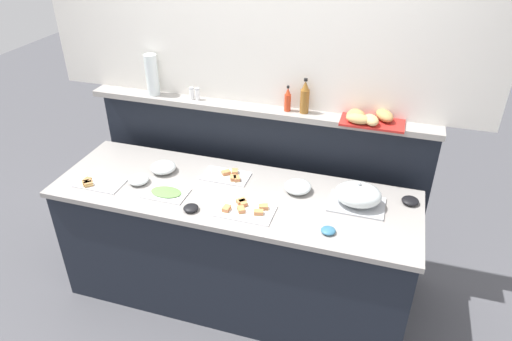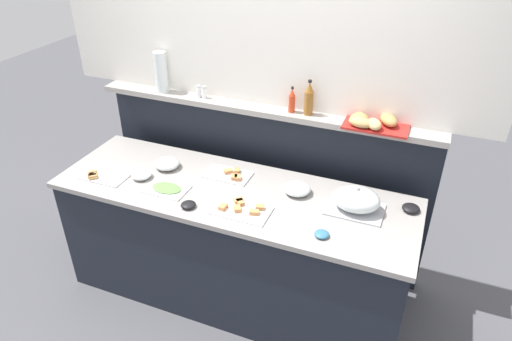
{
  "view_description": "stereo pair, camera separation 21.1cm",
  "coord_description": "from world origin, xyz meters",
  "px_view_note": "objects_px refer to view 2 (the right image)",
  "views": [
    {
      "loc": [
        0.88,
        -2.33,
        2.57
      ],
      "look_at": [
        0.12,
        0.1,
        1.03
      ],
      "focal_mm": 32.7,
      "sensor_mm": 36.0,
      "label": 1
    },
    {
      "loc": [
        1.08,
        -2.26,
        2.57
      ],
      "look_at": [
        0.12,
        0.1,
        1.03
      ],
      "focal_mm": 32.7,
      "sensor_mm": 36.0,
      "label": 2
    }
  ],
  "objects_px": {
    "salt_shaker": "(199,91)",
    "pepper_shaker": "(204,92)",
    "condiment_bowl_dark": "(322,234)",
    "sandwich_platter_front": "(103,176)",
    "sandwich_platter_rear": "(241,209)",
    "cold_cuts_platter": "(167,189)",
    "serving_cloche": "(356,200)",
    "glass_bowl_large": "(167,164)",
    "glass_bowl_small": "(142,175)",
    "condiment_bowl_teal": "(411,208)",
    "bread_basket": "(372,122)",
    "water_carafe": "(161,72)",
    "glass_bowl_medium": "(297,189)",
    "condiment_bowl_cream": "(188,205)",
    "vinegar_bottle_amber": "(309,99)",
    "hot_sauce_bottle": "(292,101)",
    "sandwich_platter_side": "(229,175)"
  },
  "relations": [
    {
      "from": "condiment_bowl_dark",
      "to": "pepper_shaker",
      "type": "height_order",
      "value": "pepper_shaker"
    },
    {
      "from": "condiment_bowl_dark",
      "to": "condiment_bowl_teal",
      "type": "bearing_deg",
      "value": 45.16
    },
    {
      "from": "sandwich_platter_side",
      "to": "glass_bowl_large",
      "type": "bearing_deg",
      "value": -171.95
    },
    {
      "from": "sandwich_platter_side",
      "to": "cold_cuts_platter",
      "type": "distance_m",
      "value": 0.43
    },
    {
      "from": "sandwich_platter_side",
      "to": "hot_sauce_bottle",
      "type": "distance_m",
      "value": 0.65
    },
    {
      "from": "cold_cuts_platter",
      "to": "glass_bowl_medium",
      "type": "xyz_separation_m",
      "value": [
        0.79,
        0.28,
        0.02
      ]
    },
    {
      "from": "serving_cloche",
      "to": "condiment_bowl_dark",
      "type": "relative_size",
      "value": 4.05
    },
    {
      "from": "condiment_bowl_teal",
      "to": "water_carafe",
      "type": "relative_size",
      "value": 0.36
    },
    {
      "from": "glass_bowl_large",
      "to": "condiment_bowl_teal",
      "type": "height_order",
      "value": "glass_bowl_large"
    },
    {
      "from": "glass_bowl_small",
      "to": "water_carafe",
      "type": "distance_m",
      "value": 0.77
    },
    {
      "from": "condiment_bowl_teal",
      "to": "pepper_shaker",
      "type": "relative_size",
      "value": 1.21
    },
    {
      "from": "condiment_bowl_dark",
      "to": "salt_shaker",
      "type": "xyz_separation_m",
      "value": [
        -1.12,
        0.71,
        0.42
      ]
    },
    {
      "from": "vinegar_bottle_amber",
      "to": "pepper_shaker",
      "type": "xyz_separation_m",
      "value": [
        -0.76,
        -0.01,
        -0.06
      ]
    },
    {
      "from": "condiment_bowl_dark",
      "to": "pepper_shaker",
      "type": "relative_size",
      "value": 0.96
    },
    {
      "from": "glass_bowl_large",
      "to": "bread_basket",
      "type": "bearing_deg",
      "value": 15.22
    },
    {
      "from": "glass_bowl_large",
      "to": "water_carafe",
      "type": "bearing_deg",
      "value": 120.45
    },
    {
      "from": "cold_cuts_platter",
      "to": "glass_bowl_large",
      "type": "distance_m",
      "value": 0.28
    },
    {
      "from": "sandwich_platter_front",
      "to": "sandwich_platter_rear",
      "type": "distance_m",
      "value": 1.02
    },
    {
      "from": "glass_bowl_small",
      "to": "water_carafe",
      "type": "height_order",
      "value": "water_carafe"
    },
    {
      "from": "sandwich_platter_front",
      "to": "water_carafe",
      "type": "relative_size",
      "value": 1.05
    },
    {
      "from": "salt_shaker",
      "to": "pepper_shaker",
      "type": "bearing_deg",
      "value": 0.0
    },
    {
      "from": "glass_bowl_large",
      "to": "hot_sauce_bottle",
      "type": "distance_m",
      "value": 0.96
    },
    {
      "from": "condiment_bowl_dark",
      "to": "water_carafe",
      "type": "height_order",
      "value": "water_carafe"
    },
    {
      "from": "glass_bowl_small",
      "to": "pepper_shaker",
      "type": "distance_m",
      "value": 0.73
    },
    {
      "from": "condiment_bowl_teal",
      "to": "bread_basket",
      "type": "bearing_deg",
      "value": 143.86
    },
    {
      "from": "condiment_bowl_cream",
      "to": "bread_basket",
      "type": "bearing_deg",
      "value": 37.35
    },
    {
      "from": "sandwich_platter_side",
      "to": "water_carafe",
      "type": "height_order",
      "value": "water_carafe"
    },
    {
      "from": "condiment_bowl_teal",
      "to": "vinegar_bottle_amber",
      "type": "bearing_deg",
      "value": 159.62
    },
    {
      "from": "condiment_bowl_cream",
      "to": "vinegar_bottle_amber",
      "type": "relative_size",
      "value": 0.39
    },
    {
      "from": "salt_shaker",
      "to": "bread_basket",
      "type": "bearing_deg",
      "value": -1.36
    },
    {
      "from": "sandwich_platter_front",
      "to": "glass_bowl_small",
      "type": "relative_size",
      "value": 2.27
    },
    {
      "from": "condiment_bowl_teal",
      "to": "pepper_shaker",
      "type": "distance_m",
      "value": 1.59
    },
    {
      "from": "water_carafe",
      "to": "glass_bowl_medium",
      "type": "bearing_deg",
      "value": -16.62
    },
    {
      "from": "condiment_bowl_teal",
      "to": "salt_shaker",
      "type": "xyz_separation_m",
      "value": [
        -1.56,
        0.27,
        0.42
      ]
    },
    {
      "from": "glass_bowl_large",
      "to": "salt_shaker",
      "type": "height_order",
      "value": "salt_shaker"
    },
    {
      "from": "cold_cuts_platter",
      "to": "serving_cloche",
      "type": "relative_size",
      "value": 0.8
    },
    {
      "from": "condiment_bowl_cream",
      "to": "glass_bowl_small",
      "type": "bearing_deg",
      "value": 158.6
    },
    {
      "from": "condiment_bowl_cream",
      "to": "salt_shaker",
      "type": "height_order",
      "value": "salt_shaker"
    },
    {
      "from": "pepper_shaker",
      "to": "vinegar_bottle_amber",
      "type": "bearing_deg",
      "value": 0.59
    },
    {
      "from": "glass_bowl_large",
      "to": "water_carafe",
      "type": "xyz_separation_m",
      "value": [
        -0.22,
        0.38,
        0.51
      ]
    },
    {
      "from": "sandwich_platter_rear",
      "to": "condiment_bowl_dark",
      "type": "bearing_deg",
      "value": -6.1
    },
    {
      "from": "sandwich_platter_rear",
      "to": "vinegar_bottle_amber",
      "type": "distance_m",
      "value": 0.84
    },
    {
      "from": "glass_bowl_small",
      "to": "condiment_bowl_cream",
      "type": "bearing_deg",
      "value": -21.4
    },
    {
      "from": "condiment_bowl_dark",
      "to": "bread_basket",
      "type": "bearing_deg",
      "value": 81.32
    },
    {
      "from": "serving_cloche",
      "to": "pepper_shaker",
      "type": "bearing_deg",
      "value": 161.92
    },
    {
      "from": "vinegar_bottle_amber",
      "to": "glass_bowl_medium",
      "type": "bearing_deg",
      "value": -80.98
    },
    {
      "from": "pepper_shaker",
      "to": "water_carafe",
      "type": "bearing_deg",
      "value": 180.0
    },
    {
      "from": "sandwich_platter_side",
      "to": "sandwich_platter_rear",
      "type": "bearing_deg",
      "value": -55.02
    },
    {
      "from": "serving_cloche",
      "to": "pepper_shaker",
      "type": "relative_size",
      "value": 3.91
    },
    {
      "from": "glass_bowl_large",
      "to": "glass_bowl_small",
      "type": "bearing_deg",
      "value": -116.61
    }
  ]
}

